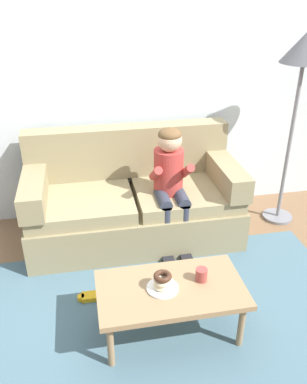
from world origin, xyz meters
The scene contains 13 objects.
ground centered at (0.00, 0.00, 0.00)m, with size 10.00×10.00×0.00m, color brown.
wall_back centered at (0.00, 1.40, 1.40)m, with size 8.00×0.10×2.80m, color silver.
area_rug centered at (0.00, -0.25, 0.01)m, with size 2.85×1.66×0.01m, color #476675.
couch centered at (-0.09, 0.85, 0.35)m, with size 1.92×0.90×0.99m.
coffee_table centered at (-0.02, -0.42, 0.35)m, with size 0.98×0.54×0.40m.
person_child centered at (0.21, 0.64, 0.67)m, with size 0.34×0.58×1.10m.
plate centered at (-0.08, -0.42, 0.40)m, with size 0.21×0.21×0.01m, color white.
donut centered at (-0.08, -0.42, 0.43)m, with size 0.12×0.12×0.04m, color beige.
donut_second centered at (-0.08, -0.42, 0.46)m, with size 0.12×0.12×0.04m, color beige.
donut_third centered at (-0.08, -0.42, 0.50)m, with size 0.12×0.12×0.04m, color #422619.
mug centered at (0.19, -0.38, 0.44)m, with size 0.08×0.08×0.09m, color #993D38.
toy_controller centered at (-0.54, 0.00, 0.03)m, with size 0.23×0.09×0.05m.
floor_lamp centered at (1.41, 0.85, 1.56)m, with size 0.41×0.41×1.82m.
Camera 1 is at (-0.52, -2.39, 2.19)m, focal length 37.47 mm.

